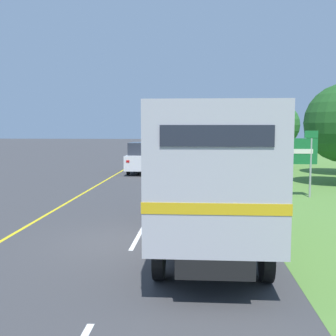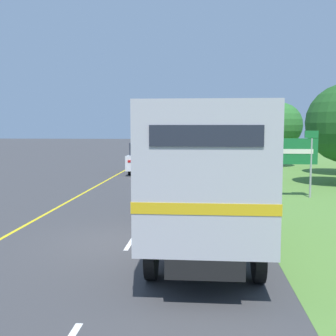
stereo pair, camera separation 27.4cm
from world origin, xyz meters
name	(u,v)px [view 2 (the right image)]	position (x,y,z in m)	size (l,w,h in m)	color
ground_plane	(131,242)	(0.00, 0.00, 0.00)	(200.00, 200.00, 0.00)	#3D3D3F
edge_line_yellow	(124,171)	(-3.70, 18.37, 0.00)	(0.12, 68.99, 0.01)	yellow
centre_dash_near	(134,237)	(0.00, 0.48, 0.00)	(0.12, 2.60, 0.01)	white
centre_dash_mid_a	(158,198)	(0.00, 7.08, 0.00)	(0.12, 2.60, 0.01)	white
centre_dash_mid_b	(170,180)	(0.00, 13.68, 0.00)	(0.12, 2.60, 0.01)	white
centre_dash_far	(177,169)	(0.00, 20.28, 0.00)	(0.12, 2.60, 0.01)	white
centre_dash_farthest	(181,162)	(0.00, 26.88, 0.00)	(0.12, 2.60, 0.01)	white
horse_trailer_truck	(205,171)	(1.99, -0.29, 2.01)	(2.55, 8.28, 3.60)	black
lead_car_white	(144,158)	(-2.06, 17.12, 1.04)	(1.80, 4.29, 2.10)	black
lead_car_white_ahead	(200,149)	(1.64, 29.55, 1.04)	(1.80, 4.23, 2.10)	black
lead_car_red_ahead	(175,144)	(-1.69, 42.81, 0.98)	(1.80, 4.57, 1.94)	black
highway_sign	(297,154)	(6.10, 7.85, 1.93)	(1.83, 0.09, 2.97)	#9E9EA3
roadside_tree_far	(280,125)	(7.95, 22.76, 3.28)	(3.53, 3.53, 5.05)	#4C3823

